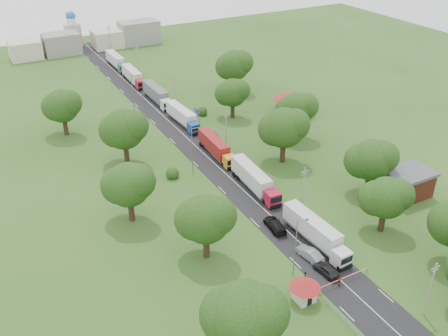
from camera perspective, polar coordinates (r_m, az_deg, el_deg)
ground at (r=92.87m, az=3.50°, el=-3.73°), size 260.00×260.00×0.00m
road at (r=107.86m, az=-2.06°, el=1.42°), size 8.00×200.00×0.04m
boom_barrier at (r=76.05m, az=12.76°, el=-12.52°), size 9.22×0.35×1.18m
guard_booth at (r=72.24m, az=9.22°, el=-13.42°), size 4.40×4.40×3.45m
info_sign at (r=120.75m, az=-3.09°, el=6.20°), size 0.12×3.10×4.10m
pole_0 at (r=72.90m, az=22.47°, el=-12.62°), size 1.60×0.24×9.00m
pole_1 at (r=88.28m, az=9.02°, el=-2.42°), size 1.60×0.24×9.00m
pole_2 at (r=108.81m, az=0.25°, el=4.46°), size 1.60×0.24×9.00m
pole_3 at (r=132.11m, az=-5.67°, el=9.00°), size 1.60×0.24×9.00m
pole_4 at (r=156.96m, az=-9.85°, el=12.09°), size 1.60×0.24×9.00m
pole_5 at (r=182.72m, az=-12.93°, el=14.28°), size 1.60×0.24×9.00m
lamp_0 at (r=73.88m, az=8.27°, el=-8.73°), size 2.03×0.22×10.00m
lamp_1 at (r=99.25m, az=-3.58°, el=2.33°), size 2.03×0.22×10.00m
lamp_2 at (r=129.20m, az=-10.33°, el=8.59°), size 2.03×0.22×10.00m
tree_2 at (r=85.72m, az=18.02°, el=-3.20°), size 8.00×8.00×10.10m
tree_3 at (r=95.13m, az=16.47°, el=0.93°), size 8.80×8.80×11.07m
tree_4 at (r=102.81m, az=6.85°, el=4.62°), size 9.60×9.60×12.05m
tree_5 at (r=113.85m, az=8.30°, el=6.73°), size 8.80×8.80×11.07m
tree_6 at (r=123.67m, az=0.97°, el=8.62°), size 8.00×8.00×10.10m
tree_7 at (r=139.76m, az=1.17°, el=11.68°), size 9.60×9.60×12.05m
tree_9 at (r=60.03m, az=2.29°, el=-16.41°), size 9.60×9.60×12.05m
tree_10 at (r=75.62m, az=-2.16°, el=-5.78°), size 8.80×8.80×11.07m
tree_11 at (r=85.31m, az=-10.92°, el=-1.84°), size 8.80×8.80×11.07m
tree_12 at (r=103.52m, az=-11.41°, el=4.40°), size 9.60×9.60×12.05m
tree_13 at (r=120.15m, az=-18.06°, el=6.80°), size 8.80×8.80×11.07m
house_brick at (r=98.95m, az=20.25°, el=-1.64°), size 8.60×6.60×5.20m
house_cream at (r=128.42m, az=8.00°, el=7.73°), size 10.08×10.08×5.80m
distant_town at (r=186.53m, az=-14.80°, el=13.98°), size 52.00×8.00×8.00m
church at (r=192.63m, az=-16.91°, el=14.77°), size 5.00×5.00×12.30m
truck_0 at (r=82.54m, az=10.42°, el=-7.19°), size 3.11×15.03×4.15m
truck_1 at (r=95.09m, az=3.44°, el=-1.29°), size 3.20×15.09×4.17m
truck_2 at (r=106.95m, az=-0.93°, el=2.43°), size 2.89×14.12×3.90m
truck_3 at (r=121.87m, az=-4.75°, el=5.90°), size 3.03×14.33×3.96m
truck_4 at (r=135.81m, az=-7.68°, el=8.34°), size 2.75×14.94×4.14m
truck_5 at (r=151.05m, az=-10.34°, el=10.32°), size 2.60×14.47×4.01m
truck_6 at (r=165.81m, az=-12.21°, el=11.88°), size 2.64×14.55×4.03m
car_lane_front at (r=77.88m, az=11.59°, el=-11.30°), size 2.29×4.65×1.53m
car_lane_mid at (r=80.21m, az=9.73°, el=-9.63°), size 2.38×5.13×1.63m
car_lane_rear at (r=85.57m, az=5.85°, el=-6.46°), size 2.93×5.89×1.64m
car_verge_near at (r=105.08m, az=2.12°, el=1.08°), size 3.63×6.04×1.57m
car_verge_far at (r=115.48m, az=-1.24°, el=3.85°), size 1.78×4.33×1.47m
pedestrian_near at (r=76.24m, az=13.09°, el=-12.38°), size 0.83×0.76×1.91m
pedestrian_booth at (r=75.99m, az=9.25°, el=-12.20°), size 0.77×0.91×1.64m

